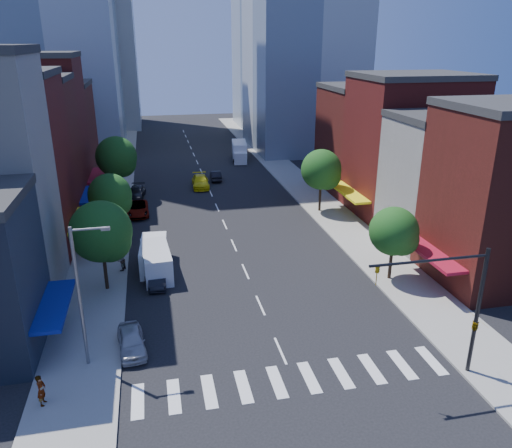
% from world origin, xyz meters
% --- Properties ---
extents(ground, '(220.00, 220.00, 0.00)m').
position_xyz_m(ground, '(0.00, 0.00, 0.00)').
color(ground, black).
rests_on(ground, ground).
extents(sidewalk_left, '(5.00, 120.00, 0.15)m').
position_xyz_m(sidewalk_left, '(-12.50, 40.00, 0.07)').
color(sidewalk_left, gray).
rests_on(sidewalk_left, ground).
extents(sidewalk_right, '(5.00, 120.00, 0.15)m').
position_xyz_m(sidewalk_right, '(12.50, 40.00, 0.07)').
color(sidewalk_right, gray).
rests_on(sidewalk_right, ground).
extents(crosswalk, '(19.00, 3.00, 0.01)m').
position_xyz_m(crosswalk, '(0.00, -3.00, 0.01)').
color(crosswalk, silver).
rests_on(crosswalk, ground).
extents(bldg_left_3, '(12.00, 8.00, 15.00)m').
position_xyz_m(bldg_left_3, '(-21.00, 29.00, 7.50)').
color(bldg_left_3, '#561C15').
rests_on(bldg_left_3, ground).
extents(bldg_left_4, '(12.00, 9.00, 17.00)m').
position_xyz_m(bldg_left_4, '(-21.00, 37.50, 8.50)').
color(bldg_left_4, '#5E1816').
rests_on(bldg_left_4, ground).
extents(bldg_left_5, '(12.00, 10.00, 13.00)m').
position_xyz_m(bldg_left_5, '(-21.00, 47.00, 6.50)').
color(bldg_left_5, '#561C15').
rests_on(bldg_left_5, ground).
extents(bldg_right_1, '(12.00, 8.00, 12.00)m').
position_xyz_m(bldg_right_1, '(21.00, 15.00, 6.00)').
color(bldg_right_1, beige).
rests_on(bldg_right_1, ground).
extents(bldg_right_2, '(12.00, 10.00, 15.00)m').
position_xyz_m(bldg_right_2, '(21.00, 24.00, 7.50)').
color(bldg_right_2, '#5E1816').
rests_on(bldg_right_2, ground).
extents(bldg_right_3, '(12.00, 10.00, 13.00)m').
position_xyz_m(bldg_right_3, '(21.00, 34.00, 6.50)').
color(bldg_right_3, '#561C15').
rests_on(bldg_right_3, ground).
extents(traffic_signal, '(7.24, 2.24, 8.00)m').
position_xyz_m(traffic_signal, '(9.94, -4.50, 4.16)').
color(traffic_signal, black).
rests_on(traffic_signal, sidewalk_right).
extents(streetlight, '(2.25, 0.25, 9.00)m').
position_xyz_m(streetlight, '(-11.81, 1.00, 5.28)').
color(streetlight, slate).
rests_on(streetlight, sidewalk_left).
extents(tree_left_near, '(4.80, 4.80, 7.30)m').
position_xyz_m(tree_left_near, '(-11.35, 10.92, 4.87)').
color(tree_left_near, black).
rests_on(tree_left_near, sidewalk_left).
extents(tree_left_mid, '(4.20, 4.20, 6.65)m').
position_xyz_m(tree_left_mid, '(-11.35, 21.92, 4.53)').
color(tree_left_mid, black).
rests_on(tree_left_mid, sidewalk_left).
extents(tree_left_far, '(5.00, 5.00, 7.75)m').
position_xyz_m(tree_left_far, '(-11.35, 35.92, 5.20)').
color(tree_left_far, black).
rests_on(tree_left_far, sidewalk_left).
extents(tree_right_near, '(4.00, 4.00, 6.20)m').
position_xyz_m(tree_right_near, '(11.65, 7.92, 4.19)').
color(tree_right_near, black).
rests_on(tree_right_near, sidewalk_right).
extents(tree_right_far, '(4.60, 4.60, 7.20)m').
position_xyz_m(tree_right_far, '(11.65, 25.92, 4.86)').
color(tree_right_far, black).
rests_on(tree_right_far, sidewalk_right).
extents(parked_car_front, '(2.13, 4.30, 1.41)m').
position_xyz_m(parked_car_front, '(-9.39, 2.06, 0.70)').
color(parked_car_front, '#A6A7AB').
rests_on(parked_car_front, ground).
extents(parked_car_second, '(1.56, 4.05, 1.32)m').
position_xyz_m(parked_car_second, '(-7.50, 11.18, 0.66)').
color(parked_car_second, black).
rests_on(parked_car_second, ground).
extents(parked_car_third, '(2.58, 5.32, 1.46)m').
position_xyz_m(parked_car_third, '(-9.26, 29.26, 0.73)').
color(parked_car_third, '#999999').
rests_on(parked_car_third, ground).
extents(parked_car_rear, '(2.60, 5.12, 1.42)m').
position_xyz_m(parked_car_rear, '(-9.50, 35.89, 0.71)').
color(parked_car_rear, black).
rests_on(parked_car_rear, ground).
extents(cargo_van_near, '(2.61, 5.72, 2.38)m').
position_xyz_m(cargo_van_near, '(-7.49, 12.88, 1.18)').
color(cargo_van_near, silver).
rests_on(cargo_van_near, ground).
extents(cargo_van_far, '(2.53, 5.62, 2.34)m').
position_xyz_m(cargo_van_far, '(-7.69, 14.44, 1.16)').
color(cargo_van_far, white).
rests_on(cargo_van_far, ground).
extents(taxi, '(2.43, 5.49, 1.56)m').
position_xyz_m(taxi, '(-1.00, 39.13, 0.78)').
color(taxi, yellow).
rests_on(taxi, ground).
extents(traffic_car_oncoming, '(1.60, 4.18, 1.36)m').
position_xyz_m(traffic_car_oncoming, '(1.50, 42.33, 0.68)').
color(traffic_car_oncoming, black).
rests_on(traffic_car_oncoming, ground).
extents(traffic_car_far, '(2.20, 4.69, 1.55)m').
position_xyz_m(traffic_car_far, '(8.50, 61.35, 0.78)').
color(traffic_car_far, '#999999').
rests_on(traffic_car_far, ground).
extents(box_truck, '(3.07, 7.62, 2.98)m').
position_xyz_m(box_truck, '(7.06, 53.90, 1.41)').
color(box_truck, white).
rests_on(box_truck, ground).
extents(pedestrian_near, '(0.54, 0.74, 1.85)m').
position_xyz_m(pedestrian_near, '(-14.03, -2.32, 1.07)').
color(pedestrian_near, '#999999').
rests_on(pedestrian_near, sidewalk_left).
extents(pedestrian_far, '(1.04, 1.14, 1.90)m').
position_xyz_m(pedestrian_far, '(-10.50, 14.21, 1.10)').
color(pedestrian_far, '#999999').
rests_on(pedestrian_far, sidewalk_left).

